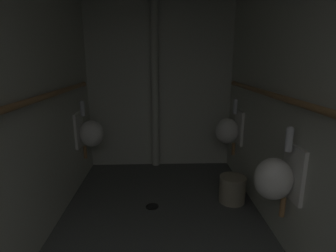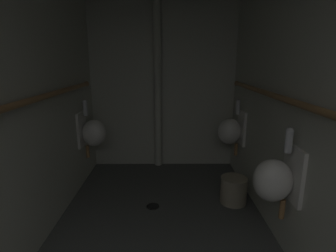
# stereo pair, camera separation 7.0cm
# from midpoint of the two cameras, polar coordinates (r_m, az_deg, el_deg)

# --- Properties ---
(wall_left) EXTENTS (0.06, 4.12, 2.48)m
(wall_left) POSITION_cam_midpoint_polar(r_m,az_deg,el_deg) (2.17, -32.18, 2.94)
(wall_left) COLOR beige
(wall_left) RESTS_ON ground
(wall_right) EXTENTS (0.06, 4.12, 2.48)m
(wall_right) POSITION_cam_midpoint_polar(r_m,az_deg,el_deg) (2.16, 27.48, 3.46)
(wall_right) COLOR beige
(wall_right) RESTS_ON ground
(wall_back) EXTENTS (2.21, 0.06, 2.48)m
(wall_back) POSITION_cam_midpoint_polar(r_m,az_deg,el_deg) (3.89, -2.27, 9.10)
(wall_back) COLOR beige
(wall_back) RESTS_ON ground
(urinal_left_mid) EXTENTS (0.32, 0.30, 0.76)m
(urinal_left_mid) POSITION_cam_midpoint_polar(r_m,az_deg,el_deg) (3.49, -17.12, -1.39)
(urinal_left_mid) COLOR silver
(urinal_right_mid) EXTENTS (0.32, 0.30, 0.76)m
(urinal_right_mid) POSITION_cam_midpoint_polar(r_m,az_deg,el_deg) (2.25, 21.56, -10.35)
(urinal_right_mid) COLOR silver
(urinal_right_far) EXTENTS (0.32, 0.30, 0.76)m
(urinal_right_far) POSITION_cam_midpoint_polar(r_m,az_deg,el_deg) (3.54, 12.46, -0.87)
(urinal_right_far) COLOR silver
(supply_pipe_left) EXTENTS (0.06, 3.30, 0.06)m
(supply_pipe_left) POSITION_cam_midpoint_polar(r_m,az_deg,el_deg) (2.10, -30.46, 3.93)
(supply_pipe_left) COLOR #9E7042
(supply_pipe_right) EXTENTS (0.06, 3.36, 0.06)m
(supply_pipe_right) POSITION_cam_midpoint_polar(r_m,az_deg,el_deg) (2.12, 25.27, 4.59)
(supply_pipe_right) COLOR #9E7042
(standpipe_back_wall) EXTENTS (0.11, 0.11, 2.43)m
(standpipe_back_wall) POSITION_cam_midpoint_polar(r_m,az_deg,el_deg) (3.78, -3.40, 8.95)
(standpipe_back_wall) COLOR beige
(standpipe_back_wall) RESTS_ON ground
(floor_drain) EXTENTS (0.14, 0.14, 0.01)m
(floor_drain) POSITION_cam_midpoint_polar(r_m,az_deg,el_deg) (3.05, -4.10, -16.95)
(floor_drain) COLOR black
(floor_drain) RESTS_ON ground
(waste_bin) EXTENTS (0.30, 0.30, 0.30)m
(waste_bin) POSITION_cam_midpoint_polar(r_m,az_deg,el_deg) (3.16, 13.12, -13.16)
(waste_bin) COLOR #9E937A
(waste_bin) RESTS_ON ground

